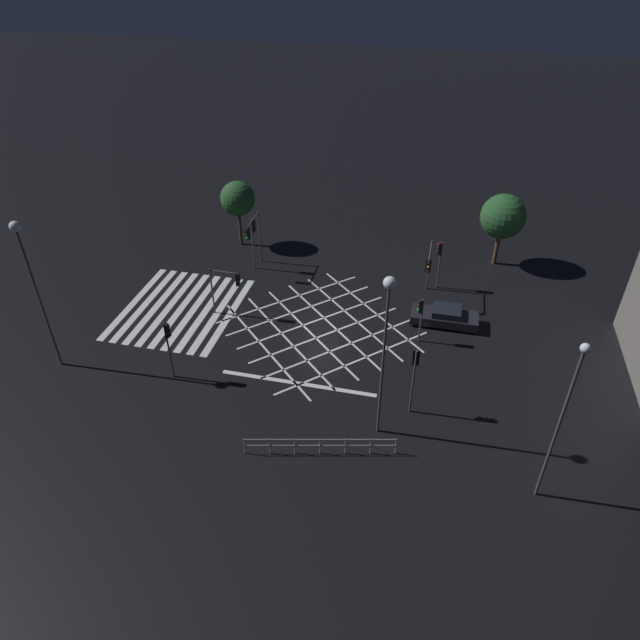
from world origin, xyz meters
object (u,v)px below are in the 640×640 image
(traffic_light_median_north, at_px, (420,312))
(traffic_light_median_south, at_px, (227,283))
(traffic_light_sw_cross, at_px, (254,234))
(traffic_light_nw_cross, at_px, (439,255))
(traffic_light_se_cross, at_px, (168,339))
(street_lamp_west, at_px, (28,265))
(traffic_light_sw_main, at_px, (253,233))
(street_lamp_east, at_px, (565,408))
(street_lamp_far, at_px, (386,322))
(street_tree_near, at_px, (238,199))
(traffic_light_nw_main, at_px, (429,264))
(street_tree_far, at_px, (503,217))
(traffic_light_ne_main, at_px, (415,368))
(waiting_car, at_px, (445,316))

(traffic_light_median_north, xyz_separation_m, traffic_light_median_south, (-0.03, -12.82, 0.30))
(traffic_light_sw_cross, bearing_deg, traffic_light_nw_cross, 1.69)
(traffic_light_se_cross, height_order, street_lamp_west, street_lamp_west)
(traffic_light_sw_main, height_order, street_lamp_east, street_lamp_east)
(traffic_light_se_cross, height_order, traffic_light_sw_main, traffic_light_sw_main)
(street_lamp_far, xyz_separation_m, street_tree_near, (-18.51, -14.26, -3.11))
(traffic_light_nw_cross, xyz_separation_m, street_lamp_west, (14.23, -21.79, 4.33))
(traffic_light_nw_main, bearing_deg, street_lamp_east, 22.46)
(traffic_light_sw_main, bearing_deg, street_tree_far, 106.44)
(traffic_light_nw_main, height_order, traffic_light_se_cross, traffic_light_nw_main)
(traffic_light_nw_cross, relative_size, street_tree_far, 0.65)
(street_lamp_far, relative_size, street_tree_near, 1.76)
(traffic_light_nw_main, distance_m, street_tree_near, 16.47)
(traffic_light_nw_cross, relative_size, traffic_light_se_cross, 0.95)
(traffic_light_nw_cross, height_order, street_lamp_far, street_lamp_far)
(traffic_light_ne_main, height_order, street_lamp_far, street_lamp_far)
(traffic_light_se_cross, distance_m, traffic_light_sw_main, 13.08)
(traffic_light_sw_cross, xyz_separation_m, traffic_light_median_south, (6.44, 0.29, -0.37))
(traffic_light_nw_main, relative_size, traffic_light_sw_cross, 0.95)
(traffic_light_nw_main, height_order, waiting_car, traffic_light_nw_main)
(traffic_light_median_south, bearing_deg, street_lamp_east, -29.09)
(street_tree_near, bearing_deg, traffic_light_sw_cross, 34.50)
(traffic_light_median_south, height_order, street_tree_far, street_tree_far)
(traffic_light_sw_cross, bearing_deg, street_tree_near, 124.50)
(traffic_light_median_south, height_order, street_tree_near, street_tree_near)
(traffic_light_nw_main, distance_m, street_lamp_east, 17.37)
(traffic_light_ne_main, xyz_separation_m, traffic_light_median_south, (-6.52, -13.01, -0.45))
(traffic_light_nw_main, distance_m, traffic_light_se_cross, 18.24)
(street_tree_near, height_order, waiting_car, street_tree_near)
(traffic_light_se_cross, relative_size, street_lamp_east, 0.43)
(traffic_light_nw_cross, bearing_deg, traffic_light_nw_main, 70.48)
(traffic_light_sw_main, xyz_separation_m, street_lamp_east, (17.00, 19.69, 2.46))
(traffic_light_ne_main, distance_m, traffic_light_sw_main, 18.36)
(street_lamp_east, height_order, street_tree_far, street_lamp_east)
(street_lamp_far, height_order, street_tree_far, street_lamp_far)
(traffic_light_sw_cross, bearing_deg, traffic_light_median_south, -87.39)
(traffic_light_sw_main, height_order, street_lamp_far, street_lamp_far)
(street_lamp_east, xyz_separation_m, street_lamp_far, (-2.34, -7.95, 1.51))
(traffic_light_median_north, bearing_deg, traffic_light_se_cross, 26.44)
(street_lamp_west, xyz_separation_m, waiting_car, (-9.66, 22.67, -6.41))
(traffic_light_ne_main, distance_m, street_tree_far, 18.69)
(traffic_light_nw_main, xyz_separation_m, street_lamp_west, (12.42, -21.15, 4.08))
(traffic_light_nw_main, distance_m, traffic_light_median_south, 13.84)
(traffic_light_nw_main, xyz_separation_m, traffic_light_sw_main, (-1.15, -13.13, 0.26))
(traffic_light_se_cross, relative_size, street_lamp_far, 0.41)
(street_tree_near, bearing_deg, traffic_light_se_cross, 6.19)
(traffic_light_nw_main, height_order, street_lamp_far, street_lamp_far)
(street_lamp_east, bearing_deg, traffic_light_ne_main, -123.76)
(traffic_light_median_south, distance_m, waiting_car, 14.72)
(traffic_light_nw_main, height_order, street_lamp_west, street_lamp_west)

